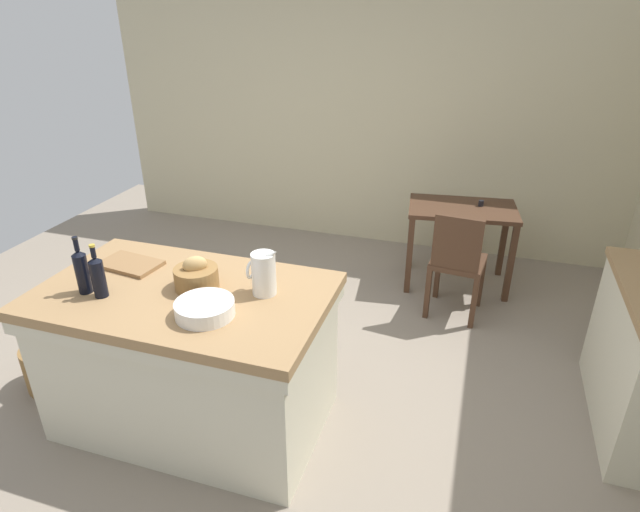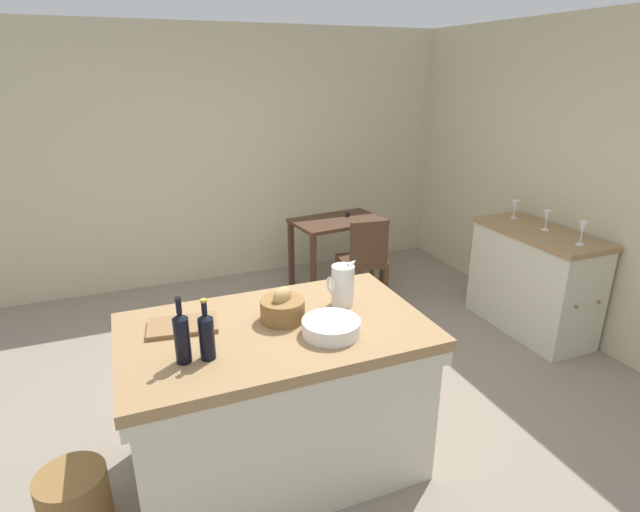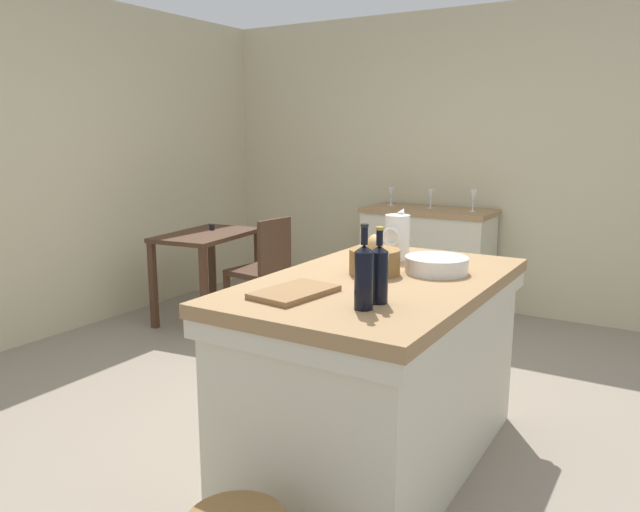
{
  "view_description": "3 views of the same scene",
  "coord_description": "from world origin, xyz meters",
  "views": [
    {
      "loc": [
        1.18,
        -2.58,
        2.32
      ],
      "look_at": [
        0.26,
        0.32,
        0.84
      ],
      "focal_mm": 29.62,
      "sensor_mm": 36.0,
      "label": 1
    },
    {
      "loc": [
        -0.94,
        -2.69,
        2.16
      ],
      "look_at": [
        0.28,
        0.35,
        0.95
      ],
      "focal_mm": 28.2,
      "sensor_mm": 36.0,
      "label": 2
    },
    {
      "loc": [
        -2.78,
        -1.62,
        1.56
      ],
      "look_at": [
        0.21,
        0.19,
        0.85
      ],
      "focal_mm": 34.62,
      "sensor_mm": 36.0,
      "label": 3
    }
  ],
  "objects": [
    {
      "name": "island_table",
      "position": [
        -0.29,
        -0.43,
        0.49
      ],
      "size": [
        1.59,
        0.96,
        0.9
      ],
      "color": "#99754C",
      "rests_on": "ground"
    },
    {
      "name": "ground_plane",
      "position": [
        0.0,
        0.0,
        0.0
      ],
      "size": [
        6.76,
        6.76,
        0.0
      ],
      "primitive_type": "plane",
      "color": "gray"
    },
    {
      "name": "wine_bottle_amber",
      "position": [
        -0.78,
        -0.6,
        1.03
      ],
      "size": [
        0.07,
        0.07,
        0.33
      ],
      "color": "black",
      "rests_on": "island_table"
    },
    {
      "name": "bread_basket",
      "position": [
        -0.23,
        -0.37,
        0.97
      ],
      "size": [
        0.24,
        0.24,
        0.19
      ],
      "color": "olive",
      "rests_on": "island_table"
    },
    {
      "name": "writing_desk",
      "position": [
        1.06,
        1.81,
        0.62
      ],
      "size": [
        0.96,
        0.67,
        0.78
      ],
      "color": "#472D1E",
      "rests_on": "ground"
    },
    {
      "name": "pitcher",
      "position": [
        0.15,
        -0.32,
        1.02
      ],
      "size": [
        0.17,
        0.13,
        0.28
      ],
      "color": "white",
      "rests_on": "island_table"
    },
    {
      "name": "cutting_board",
      "position": [
        -0.74,
        -0.26,
        0.91
      ],
      "size": [
        0.38,
        0.26,
        0.02
      ],
      "primitive_type": "cube",
      "rotation": [
        0.0,
        0.0,
        -0.13
      ],
      "color": "olive",
      "rests_on": "island_table"
    },
    {
      "name": "wine_glass_far_left",
      "position": [
        2.26,
        -0.05,
        1.03
      ],
      "size": [
        0.07,
        0.07,
        0.18
      ],
      "color": "white",
      "rests_on": "side_cabinet"
    },
    {
      "name": "wall_back",
      "position": [
        0.0,
        2.6,
        1.3
      ],
      "size": [
        5.32,
        0.12,
        2.6
      ],
      "primitive_type": "cube",
      "color": "beige",
      "rests_on": "ground"
    },
    {
      "name": "wash_bowl",
      "position": [
        -0.05,
        -0.61,
        0.94
      ],
      "size": [
        0.3,
        0.3,
        0.08
      ],
      "primitive_type": "cylinder",
      "color": "white",
      "rests_on": "island_table"
    },
    {
      "name": "wine_glass_left",
      "position": [
        2.3,
        0.33,
        1.02
      ],
      "size": [
        0.07,
        0.07,
        0.17
      ],
      "color": "white",
      "rests_on": "side_cabinet"
    },
    {
      "name": "wooden_chair",
      "position": [
        1.09,
        1.25,
        0.49
      ],
      "size": [
        0.44,
        0.44,
        0.9
      ],
      "color": "#472D1E",
      "rests_on": "ground"
    },
    {
      "name": "side_cabinet",
      "position": [
        2.26,
        0.33,
        0.46
      ],
      "size": [
        0.52,
        1.13,
        0.91
      ],
      "color": "#99754C",
      "rests_on": "ground"
    },
    {
      "name": "wine_bottle_dark",
      "position": [
        -0.67,
        -0.61,
        1.02
      ],
      "size": [
        0.07,
        0.07,
        0.3
      ],
      "color": "black",
      "rests_on": "island_table"
    },
    {
      "name": "wall_right",
      "position": [
        2.6,
        0.0,
        1.3
      ],
      "size": [
        0.12,
        5.2,
        2.6
      ],
      "primitive_type": "cube",
      "color": "beige",
      "rests_on": "ground"
    },
    {
      "name": "wine_glass_middle",
      "position": [
        2.32,
        0.72,
        1.02
      ],
      "size": [
        0.07,
        0.07,
        0.16
      ],
      "color": "white",
      "rests_on": "side_cabinet"
    }
  ]
}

